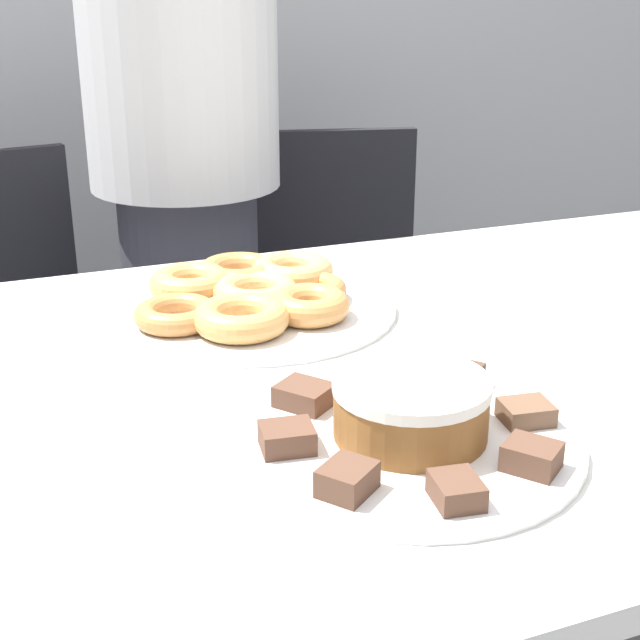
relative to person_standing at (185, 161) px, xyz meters
name	(u,v)px	position (x,y,z in m)	size (l,w,h in m)	color
table	(361,422)	(0.01, -0.86, -0.17)	(1.80, 0.97, 0.77)	silver
person_standing	(185,161)	(0.00, 0.00, 0.00)	(0.38, 0.38, 1.64)	#383842
office_chair_left	(14,381)	(-0.38, 0.07, -0.45)	(0.51, 0.51, 0.87)	black
office_chair_right	(343,332)	(0.38, 0.07, -0.45)	(0.53, 0.53, 0.87)	black
plate_cake	(410,439)	(-0.03, -1.06, -0.09)	(0.35, 0.35, 0.01)	white
plate_donuts	(256,308)	(-0.06, -0.64, -0.09)	(0.39, 0.39, 0.01)	white
frosted_cake	(411,407)	(-0.03, -1.06, -0.05)	(0.16, 0.16, 0.06)	brown
lamington_0	(287,438)	(-0.15, -1.04, -0.07)	(0.06, 0.05, 0.02)	brown
lamington_1	(347,479)	(-0.13, -1.14, -0.07)	(0.06, 0.06, 0.03)	brown
lamington_2	(456,490)	(-0.05, -1.18, -0.07)	(0.05, 0.05, 0.02)	brown
lamington_3	(532,456)	(0.04, -1.16, -0.07)	(0.06, 0.06, 0.03)	brown
lamington_4	(526,412)	(0.09, -1.08, -0.07)	(0.06, 0.05, 0.02)	brown
lamington_5	(461,378)	(0.07, -0.99, -0.07)	(0.06, 0.06, 0.03)	#513828
lamington_6	(374,374)	(-0.01, -0.94, -0.07)	(0.05, 0.05, 0.02)	brown
lamington_7	(305,395)	(-0.10, -0.96, -0.07)	(0.07, 0.07, 0.02)	brown
donut_0	(255,292)	(-0.06, -0.64, -0.06)	(0.12, 0.12, 0.04)	#E5AD66
donut_1	(309,305)	(-0.01, -0.72, -0.06)	(0.11, 0.11, 0.04)	#D18E4C
donut_2	(308,290)	(0.02, -0.65, -0.07)	(0.11, 0.11, 0.03)	#C68447
donut_3	(292,272)	(0.02, -0.58, -0.06)	(0.12, 0.12, 0.04)	#E5AD66
donut_4	(238,273)	(-0.06, -0.55, -0.06)	(0.12, 0.12, 0.04)	#C68447
donut_5	(191,284)	(-0.13, -0.58, -0.06)	(0.12, 0.12, 0.04)	tan
donut_6	(177,314)	(-0.18, -0.68, -0.07)	(0.11, 0.11, 0.03)	#C68447
donut_7	(241,318)	(-0.11, -0.73, -0.06)	(0.13, 0.13, 0.04)	tan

